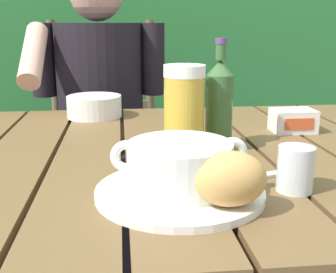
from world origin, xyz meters
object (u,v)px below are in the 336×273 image
Objects in this scene: chair_near_diner at (104,149)px; bread_roll at (230,179)px; soup_bowl at (180,165)px; table_knife at (250,177)px; person_eating at (99,106)px; butter_tub at (293,121)px; serving_plate at (180,192)px; beer_glass at (184,110)px; water_glass_small at (295,169)px; beer_bottle at (219,102)px; diner_bowl at (94,106)px.

chair_near_diner is 9.81× the size of bread_roll.
soup_bowl is 1.33× the size of table_knife.
person_eating is 5.77× the size of soup_bowl.
butter_tub is (0.34, 0.38, -0.02)m from soup_bowl.
beer_glass is at bearing 79.98° from serving_plate.
serving_plate is at bearing 179.81° from water_glass_small.
beer_glass is (0.20, -0.94, 0.35)m from chair_near_diner.
person_eating is 6.71× the size of beer_glass.
serving_plate is 3.60× the size of water_glass_small.
water_glass_small is at bearing 29.24° from bread_roll.
soup_bowl is 2.02× the size of bread_roll.
beer_glass is at bearing -152.04° from butter_tub.
soup_bowl is at bearing -114.41° from beer_bottle.
serving_plate is 1.45× the size of beer_glass.
diner_bowl reaches higher than table_knife.
table_knife is (0.13, 0.06, -0.00)m from serving_plate.
bread_roll is (0.06, -0.07, 0.00)m from soup_bowl.
table_knife is (0.30, -1.10, 0.26)m from chair_near_diner.
bread_roll is 1.03× the size of butter_tub.
beer_glass is at bearing 94.32° from bread_roll.
diner_bowl is at bearing 108.32° from bread_roll.
chair_near_diner is 4.85× the size of soup_bowl.
serving_plate is (0.17, -0.96, 0.04)m from person_eating.
chair_near_diner is 1.29m from bread_roll.
beer_glass is at bearing 119.63° from table_knife.
table_knife is (-0.05, 0.06, -0.03)m from water_glass_small.
chair_near_diner is 0.62m from diner_bowl.
serving_plate is at bearing -81.90° from chair_near_diner.
butter_tub is at bearing 48.31° from soup_bowl.
soup_bowl is 0.63m from diner_bowl.
person_eating is 0.95m from table_knife.
water_glass_small is at bearing -111.64° from butter_tub.
soup_bowl reaches higher than table_knife.
person_eating is at bearing 99.92° from soup_bowl.
water_glass_small is at bearing -73.11° from chair_near_diner.
person_eating is at bearing -90.82° from chair_near_diner.
bread_roll reaches higher than water_glass_small.
bread_roll is 0.66× the size of table_knife.
butter_tub is at bearing 26.64° from beer_bottle.
water_glass_small is (0.13, 0.07, -0.01)m from bread_roll.
diner_bowl is (-0.23, 0.68, -0.02)m from bread_roll.
table_knife is (-0.21, -0.32, -0.02)m from butter_tub.
serving_plate is at bearing -93.58° from soup_bowl.
diner_bowl reaches higher than serving_plate.
butter_tub is 0.55m from diner_bowl.
butter_tub is at bearing -57.17° from chair_near_diner.
serving_plate is at bearing -156.68° from table_knife.
soup_bowl is 0.91× the size of beer_bottle.
soup_bowl is 1.16× the size of beer_glass.
butter_tub is (0.28, 0.45, -0.02)m from bread_roll.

